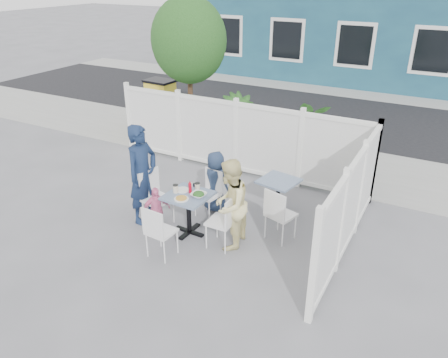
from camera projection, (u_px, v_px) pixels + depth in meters
The scene contains 29 objects.
ground at pixel (170, 220), 7.85m from camera, with size 80.00×80.00×0.00m, color slate.
near_sidewalk at pixel (257, 150), 10.86m from camera, with size 24.00×2.60×0.01m, color gray.
street at pixel (306, 112), 13.79m from camera, with size 24.00×5.00×0.01m, color black.
far_sidewalk at pixel (333, 90), 16.24m from camera, with size 24.00×1.60×0.01m, color gray.
fence_back at pixel (236, 139), 9.37m from camera, with size 5.86×0.08×1.60m.
fence_right at pixel (350, 207), 6.70m from camera, with size 0.08×3.66×1.60m.
tree at pixel (189, 41), 10.02m from camera, with size 1.80×1.62×3.59m.
utility_cabinet at pixel (161, 106), 12.02m from camera, with size 0.72×0.51×1.33m, color yellow.
potted_shrub_a at pixel (238, 128), 10.05m from camera, with size 0.87×0.87×1.56m, color #184013.
potted_shrub_b at pixel (310, 145), 9.24m from camera, with size 1.29×1.12×1.44m, color #184013.
main_table at pixel (188, 203), 7.25m from camera, with size 0.72×0.72×0.74m.
spare_table at pixel (278, 188), 7.87m from camera, with size 0.74×0.74×0.68m.
chair_left at pixel (154, 193), 7.57m from camera, with size 0.51×0.53×0.98m.
chair_right at pixel (225, 218), 6.88m from camera, with size 0.41×0.43×0.93m.
chair_back at pixel (210, 189), 7.85m from camera, with size 0.45×0.44×0.86m.
chair_near at pixel (158, 229), 6.63m from camera, with size 0.43×0.41×0.89m.
chair_spare at pixel (278, 212), 7.06m from camera, with size 0.52×0.51×0.93m.
man at pixel (143, 174), 7.51m from camera, with size 0.65×0.43×1.78m, color #152443.
woman at pixel (230, 205), 6.83m from camera, with size 0.73×0.57×1.50m, color #EDD550.
boy at pixel (216, 182), 7.95m from camera, with size 0.57×0.37×1.16m, color #21304C.
toddler at pixel (156, 210), 7.35m from camera, with size 0.49×0.20×0.84m, color pink.
plate_main at pixel (181, 199), 7.02m from camera, with size 0.24×0.24×0.01m, color white.
plate_side at pixel (182, 190), 7.31m from camera, with size 0.23×0.23×0.02m, color white.
salad_bowl at pixel (199, 195), 7.09m from camera, with size 0.25×0.25×0.06m, color white.
coffee_cup_a at pixel (176, 189), 7.21m from camera, with size 0.09×0.09×0.13m, color beige.
coffee_cup_b at pixel (197, 187), 7.29m from camera, with size 0.08×0.08×0.12m, color beige.
ketchup_bottle at pixel (190, 188), 7.19m from camera, with size 0.05×0.05×0.18m, color #B40419.
salt_shaker at pixel (191, 185), 7.40m from camera, with size 0.03×0.03×0.08m, color white.
pepper_shaker at pixel (194, 185), 7.42m from camera, with size 0.03×0.03×0.06m, color black.
Camera 1 is at (4.07, -5.46, 4.09)m, focal length 35.00 mm.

